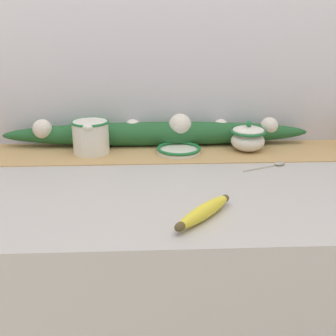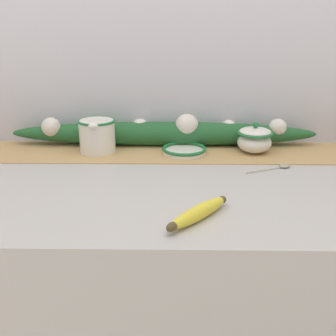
# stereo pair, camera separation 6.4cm
# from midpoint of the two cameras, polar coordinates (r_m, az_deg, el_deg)

# --- Properties ---
(countertop) EXTENTS (1.56, 0.74, 0.93)m
(countertop) POSITION_cam_midpoint_polar(r_m,az_deg,el_deg) (1.38, -2.42, -19.84)
(countertop) COLOR #B7B2AD
(countertop) RESTS_ON ground_plane
(back_wall) EXTENTS (2.36, 0.04, 2.40)m
(back_wall) POSITION_cam_midpoint_polar(r_m,az_deg,el_deg) (1.46, -2.96, 14.10)
(back_wall) COLOR silver
(back_wall) RESTS_ON ground_plane
(table_runner) EXTENTS (1.44, 0.23, 0.00)m
(table_runner) POSITION_cam_midpoint_polar(r_m,az_deg,el_deg) (1.37, -2.77, 2.12)
(table_runner) COLOR tan
(table_runner) RESTS_ON countertop
(cream_pitcher) EXTENTS (0.12, 0.14, 0.11)m
(cream_pitcher) POSITION_cam_midpoint_polar(r_m,az_deg,el_deg) (1.37, -11.74, 4.28)
(cream_pitcher) COLOR white
(cream_pitcher) RESTS_ON countertop
(sugar_bowl) EXTENTS (0.11, 0.11, 0.10)m
(sugar_bowl) POSITION_cam_midpoint_polar(r_m,az_deg,el_deg) (1.39, 9.47, 4.04)
(sugar_bowl) COLOR white
(sugar_bowl) RESTS_ON countertop
(small_dish) EXTENTS (0.14, 0.14, 0.02)m
(small_dish) POSITION_cam_midpoint_polar(r_m,az_deg,el_deg) (1.35, 0.10, 2.47)
(small_dish) COLOR white
(small_dish) RESTS_ON countertop
(banana) EXTENTS (0.15, 0.17, 0.03)m
(banana) POSITION_cam_midpoint_polar(r_m,az_deg,el_deg) (0.92, 2.87, -5.97)
(banana) COLOR yellow
(banana) RESTS_ON countertop
(spoon) EXTENTS (0.14, 0.07, 0.01)m
(spoon) POSITION_cam_midpoint_polar(r_m,az_deg,el_deg) (1.28, 13.12, 0.48)
(spoon) COLOR #A89E89
(spoon) RESTS_ON countertop
(poinsettia_garland) EXTENTS (1.04, 0.09, 0.11)m
(poinsettia_garland) POSITION_cam_midpoint_polar(r_m,az_deg,el_deg) (1.43, -2.80, 4.79)
(poinsettia_garland) COLOR #235B2D
(poinsettia_garland) RESTS_ON countertop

